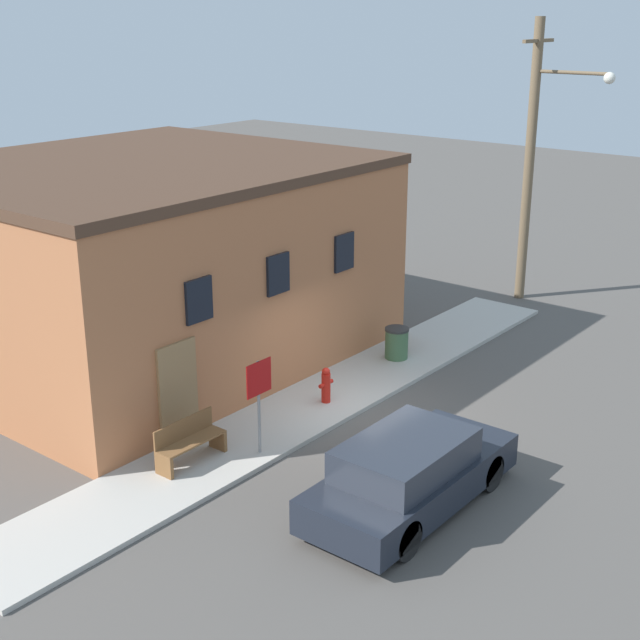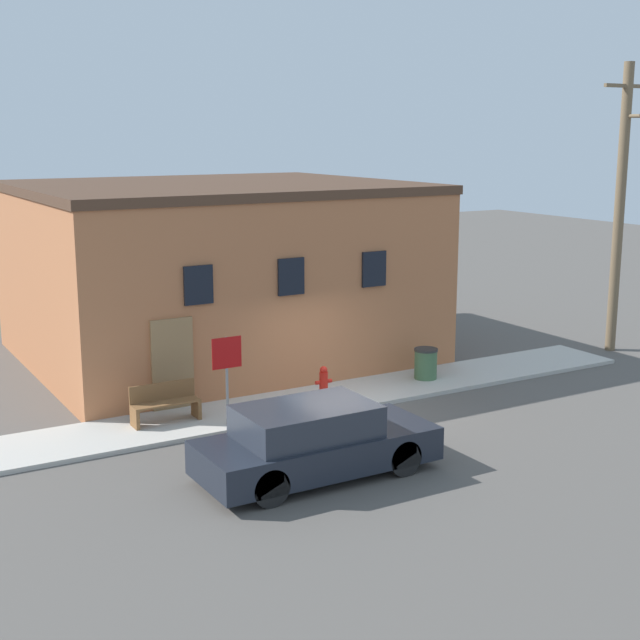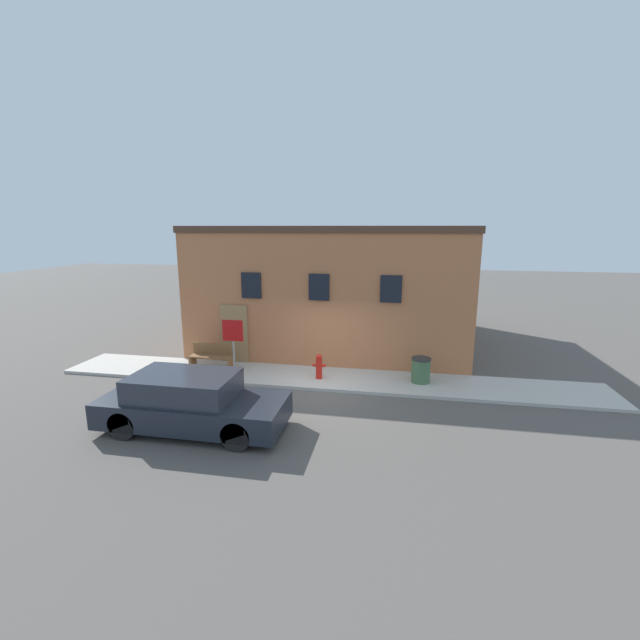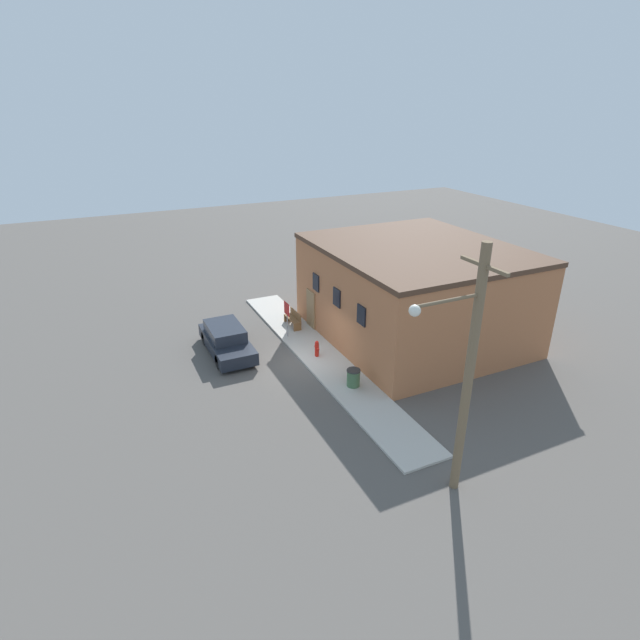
{
  "view_description": "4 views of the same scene",
  "coord_description": "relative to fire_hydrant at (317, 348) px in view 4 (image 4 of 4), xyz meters",
  "views": [
    {
      "loc": [
        -14.39,
        -10.4,
        8.36
      ],
      "look_at": [
        -0.09,
        1.04,
        2.0
      ],
      "focal_mm": 50.0,
      "sensor_mm": 36.0,
      "label": 1
    },
    {
      "loc": [
        -10.41,
        -16.58,
        6.31
      ],
      "look_at": [
        -0.09,
        1.04,
        2.0
      ],
      "focal_mm": 50.0,
      "sensor_mm": 36.0,
      "label": 2
    },
    {
      "loc": [
        2.35,
        -12.02,
        4.9
      ],
      "look_at": [
        -0.09,
        1.04,
        2.0
      ],
      "focal_mm": 24.0,
      "sensor_mm": 36.0,
      "label": 3
    },
    {
      "loc": [
        19.64,
        -8.27,
        11.63
      ],
      "look_at": [
        -0.09,
        1.04,
        2.0
      ],
      "focal_mm": 28.0,
      "sensor_mm": 36.0,
      "label": 4
    }
  ],
  "objects": [
    {
      "name": "parked_car",
      "position": [
        -2.47,
        -3.83,
        0.17
      ],
      "size": [
        4.53,
        1.82,
        1.4
      ],
      "color": "black",
      "rests_on": "ground"
    },
    {
      "name": "sidewalk",
      "position": [
        0.1,
        0.17,
        -0.46
      ],
      "size": [
        17.63,
        2.07,
        0.1
      ],
      "color": "#BCB7AD",
      "rests_on": "ground"
    },
    {
      "name": "brick_building",
      "position": [
        -0.22,
        5.7,
        1.96
      ],
      "size": [
        10.38,
        9.12,
        4.94
      ],
      "color": "#B26B42",
      "rests_on": "ground"
    },
    {
      "name": "trash_bin",
      "position": [
        3.21,
        0.28,
        -0.01
      ],
      "size": [
        0.61,
        0.61,
        0.79
      ],
      "color": "#426642",
      "rests_on": "sidewalk"
    },
    {
      "name": "ground_plane",
      "position": [
        0.1,
        -0.87,
        -0.51
      ],
      "size": [
        80.0,
        80.0,
        0.0
      ],
      "primitive_type": "plane",
      "color": "#56514C"
    },
    {
      "name": "stop_sign",
      "position": [
        -2.7,
        -0.47,
        0.94
      ],
      "size": [
        0.68,
        0.06,
        1.93
      ],
      "color": "gray",
      "rests_on": "sidewalk"
    },
    {
      "name": "bench",
      "position": [
        -3.83,
        0.34,
        0.01
      ],
      "size": [
        1.49,
        0.44,
        0.85
      ],
      "color": "brown",
      "rests_on": "sidewalk"
    },
    {
      "name": "utility_pole",
      "position": [
        10.03,
        0.19,
        3.87
      ],
      "size": [
        1.8,
        2.46,
        8.23
      ],
      "color": "brown",
      "rests_on": "ground"
    },
    {
      "name": "fire_hydrant",
      "position": [
        0.0,
        0.0,
        0.0
      ],
      "size": [
        0.43,
        0.2,
        0.82
      ],
      "color": "red",
      "rests_on": "sidewalk"
    }
  ]
}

